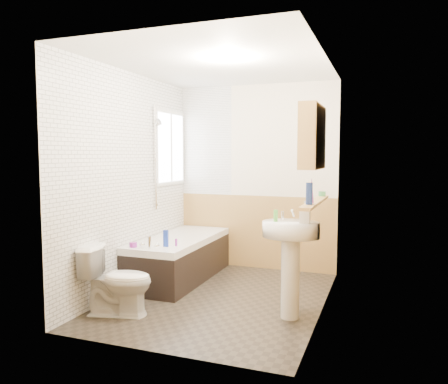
{
  "coord_description": "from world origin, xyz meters",
  "views": [
    {
      "loc": [
        1.66,
        -4.34,
        1.56
      ],
      "look_at": [
        0.0,
        0.15,
        1.15
      ],
      "focal_mm": 35.0,
      "sensor_mm": 36.0,
      "label": 1
    }
  ],
  "objects_px": {
    "bathtub": "(180,257)",
    "pine_shelf": "(315,202)",
    "sink": "(291,250)",
    "toilet": "(117,281)",
    "medicine_cabinet": "(312,137)"
  },
  "relations": [
    {
      "from": "bathtub",
      "to": "pine_shelf",
      "type": "xyz_separation_m",
      "value": [
        1.77,
        -0.66,
        0.83
      ]
    },
    {
      "from": "sink",
      "to": "pine_shelf",
      "type": "height_order",
      "value": "pine_shelf"
    },
    {
      "from": "toilet",
      "to": "bathtub",
      "type": "bearing_deg",
      "value": -14.01
    },
    {
      "from": "toilet",
      "to": "medicine_cabinet",
      "type": "xyz_separation_m",
      "value": [
        1.77,
        0.58,
        1.39
      ]
    },
    {
      "from": "bathtub",
      "to": "medicine_cabinet",
      "type": "distance_m",
      "value": 2.38
    },
    {
      "from": "bathtub",
      "to": "sink",
      "type": "bearing_deg",
      "value": -27.71
    },
    {
      "from": "sink",
      "to": "pine_shelf",
      "type": "bearing_deg",
      "value": 48.96
    },
    {
      "from": "bathtub",
      "to": "sink",
      "type": "distance_m",
      "value": 1.81
    },
    {
      "from": "sink",
      "to": "medicine_cabinet",
      "type": "distance_m",
      "value": 1.08
    },
    {
      "from": "sink",
      "to": "medicine_cabinet",
      "type": "bearing_deg",
      "value": 36.25
    },
    {
      "from": "toilet",
      "to": "pine_shelf",
      "type": "height_order",
      "value": "pine_shelf"
    },
    {
      "from": "pine_shelf",
      "to": "medicine_cabinet",
      "type": "relative_size",
      "value": 1.89
    },
    {
      "from": "sink",
      "to": "medicine_cabinet",
      "type": "xyz_separation_m",
      "value": [
        0.17,
        0.08,
        1.06
      ]
    },
    {
      "from": "toilet",
      "to": "medicine_cabinet",
      "type": "relative_size",
      "value": 1.04
    },
    {
      "from": "sink",
      "to": "pine_shelf",
      "type": "distance_m",
      "value": 0.51
    }
  ]
}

